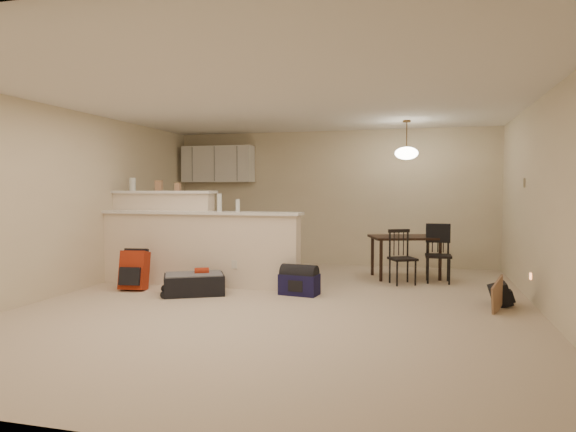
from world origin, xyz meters
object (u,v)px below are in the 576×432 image
(navy_duffel, at_px, (299,284))
(red_backpack, at_px, (134,270))
(pendant_lamp, at_px, (406,153))
(dining_table, at_px, (405,241))
(black_daypack, at_px, (500,295))
(suitcase, at_px, (194,284))
(dining_chair_far, at_px, (438,254))
(dining_chair_near, at_px, (403,257))

(navy_duffel, bearing_deg, red_backpack, -165.56)
(pendant_lamp, relative_size, navy_duffel, 1.21)
(dining_table, bearing_deg, black_daypack, -73.80)
(pendant_lamp, distance_m, suitcase, 3.86)
(dining_table, height_order, red_backpack, dining_table)
(dining_chair_far, distance_m, navy_duffel, 2.32)
(pendant_lamp, distance_m, navy_duffel, 2.85)
(dining_chair_near, xyz_separation_m, dining_chair_far, (0.52, 0.28, 0.03))
(red_backpack, height_order, navy_duffel, red_backpack)
(dining_chair_near, height_order, red_backpack, dining_chair_near)
(black_daypack, bearing_deg, red_backpack, 93.49)
(dining_table, height_order, navy_duffel, dining_table)
(dining_chair_near, height_order, dining_chair_far, dining_chair_far)
(dining_chair_near, distance_m, navy_duffel, 1.74)
(pendant_lamp, xyz_separation_m, dining_chair_near, (-0.02, -0.58, -1.58))
(pendant_lamp, bearing_deg, dining_chair_far, -31.19)
(dining_table, bearing_deg, pendant_lamp, 0.00)
(red_backpack, xyz_separation_m, black_daypack, (4.84, 0.25, -0.14))
(suitcase, distance_m, navy_duffel, 1.42)
(dining_chair_far, xyz_separation_m, red_backpack, (-4.15, -1.66, -0.16))
(dining_chair_near, xyz_separation_m, suitcase, (-2.69, -1.45, -0.27))
(dining_chair_near, bearing_deg, dining_table, 61.83)
(pendant_lamp, xyz_separation_m, suitcase, (-2.70, -2.04, -1.86))
(dining_chair_far, relative_size, red_backpack, 1.60)
(dining_chair_near, relative_size, dining_chair_far, 0.94)
(suitcase, xyz_separation_m, navy_duffel, (1.38, 0.33, 0.01))
(dining_table, distance_m, dining_chair_far, 0.60)
(pendant_lamp, bearing_deg, dining_chair_near, -91.90)
(black_daypack, bearing_deg, suitcase, 95.37)
(pendant_lamp, relative_size, suitcase, 0.79)
(suitcase, bearing_deg, navy_duffel, -13.78)
(red_backpack, distance_m, navy_duffel, 2.34)
(dining_table, bearing_deg, red_backpack, -170.38)
(pendant_lamp, distance_m, dining_chair_far, 1.66)
(dining_table, distance_m, black_daypack, 2.13)
(dining_chair_far, height_order, black_daypack, dining_chair_far)
(dining_chair_far, bearing_deg, dining_chair_near, -152.77)
(dining_chair_far, xyz_separation_m, black_daypack, (0.69, -1.41, -0.30))
(pendant_lamp, height_order, suitcase, pendant_lamp)
(black_daypack, bearing_deg, dining_chair_far, 26.57)
(dining_table, relative_size, dining_chair_far, 1.43)
(red_backpack, bearing_deg, navy_duffel, -1.17)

